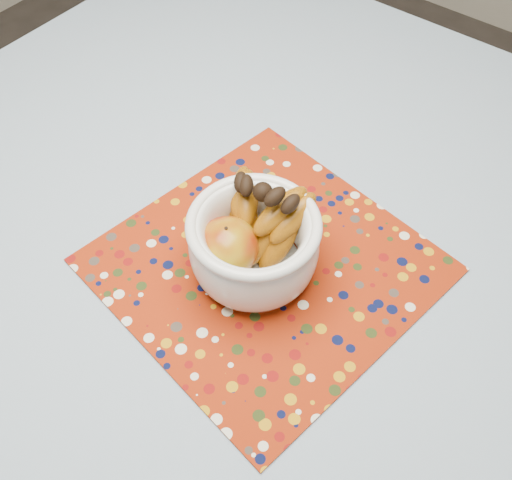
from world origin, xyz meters
TOP-DOWN VIEW (x-y plane):
  - table at (0.00, 0.00)m, footprint 1.20×1.20m
  - tablecloth at (0.00, 0.00)m, footprint 1.32×1.32m
  - placemat at (0.11, -0.08)m, footprint 0.50×0.50m
  - fruit_bowl at (0.09, -0.09)m, footprint 0.21×0.20m

SIDE VIEW (x-z plane):
  - table at x=0.00m, z-range 0.30..1.05m
  - tablecloth at x=0.00m, z-range 0.75..0.76m
  - placemat at x=0.11m, z-range 0.76..0.76m
  - fruit_bowl at x=0.09m, z-range 0.75..0.91m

